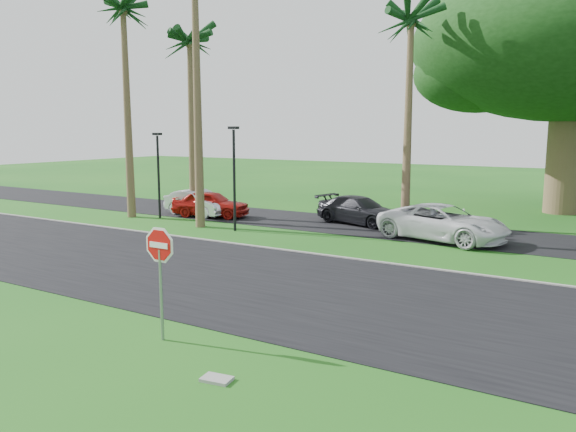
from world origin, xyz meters
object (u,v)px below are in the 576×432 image
at_px(car_minivan, 443,223).
at_px(car_dark, 359,211).
at_px(stop_sign_near, 160,260).
at_px(car_silver, 198,203).
at_px(car_red, 211,204).

bearing_deg(car_minivan, car_dark, 78.55).
relative_size(stop_sign_near, car_silver, 0.65).
bearing_deg(car_red, stop_sign_near, -157.93).
relative_size(stop_sign_near, car_dark, 0.58).
bearing_deg(car_minivan, car_red, 101.88).
bearing_deg(car_dark, car_silver, 117.08).
bearing_deg(car_dark, car_minivan, -99.19).
xyz_separation_m(stop_sign_near, car_minivan, (2.15, 14.02, -1.04)).
xyz_separation_m(car_red, car_dark, (7.51, 1.94, -0.03)).
bearing_deg(stop_sign_near, car_red, 125.21).
height_order(car_silver, car_dark, car_silver).
bearing_deg(stop_sign_near, car_silver, 127.41).
distance_m(car_silver, car_dark, 8.59).
bearing_deg(car_dark, car_red, 118.92).
bearing_deg(car_minivan, stop_sign_near, -176.55).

